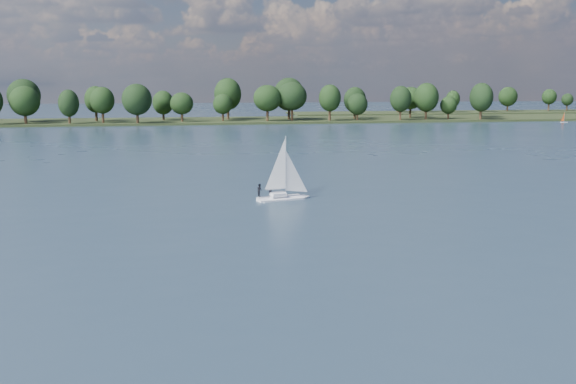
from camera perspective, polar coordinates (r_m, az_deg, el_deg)
The scene contains 6 objects.
ground at distance 127.07m, azimuth -8.38°, elevation 3.29°, with size 700.00×700.00×0.00m, color #233342.
far_shore at distance 238.68m, azimuth -9.42°, elevation 6.16°, with size 660.00×40.00×1.50m, color black.
far_shore_back at distance 330.43m, azimuth 19.55°, elevation 6.66°, with size 220.00×30.00×1.40m, color black.
sailboat at distance 76.31m, azimuth -0.65°, elevation 0.93°, with size 6.31×3.25×7.99m.
dinghy_orange at distance 252.97m, azimuth 23.34°, elevation 5.92°, with size 2.63×1.25×4.06m.
treeline at distance 234.75m, azimuth -14.14°, elevation 7.92°, with size 562.45×73.61×18.58m.
Camera 1 is at (-4.49, -26.24, 13.71)m, focal length 40.00 mm.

